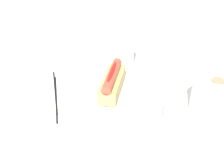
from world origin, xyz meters
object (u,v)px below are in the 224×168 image
object	(u,v)px
paper_towel_roll	(212,103)
chopstick_far	(55,91)
napkin_box	(172,134)
serving_bowl	(112,94)
hotdog_front	(112,82)
water_glass	(124,56)
chopstick_near	(56,98)

from	to	relation	value
paper_towel_roll	chopstick_far	world-z (taller)	paper_towel_roll
napkin_box	serving_bowl	bearing A→B (deg)	-139.79
serving_bowl	paper_towel_roll	xyz separation A→B (m)	(0.06, 0.26, 0.05)
hotdog_front	water_glass	bearing A→B (deg)	176.67
serving_bowl	chopstick_near	size ratio (longest dim) A/B	1.02
chopstick_near	chopstick_far	bearing A→B (deg)	-177.07
paper_towel_roll	napkin_box	distance (m)	0.17
chopstick_near	chopstick_far	distance (m)	0.03
hotdog_front	paper_towel_roll	xyz separation A→B (m)	(0.06, 0.26, 0.00)
paper_towel_roll	napkin_box	world-z (taller)	napkin_box
serving_bowl	water_glass	size ratio (longest dim) A/B	2.50
serving_bowl	hotdog_front	distance (m)	0.04
chopstick_near	chopstick_far	xyz separation A→B (m)	(-0.03, -0.01, 0.00)
water_glass	paper_towel_roll	bearing A→B (deg)	45.10
paper_towel_roll	chopstick_near	xyz separation A→B (m)	(-0.04, -0.42, -0.06)
napkin_box	chopstick_near	xyz separation A→B (m)	(-0.18, -0.32, -0.07)
hotdog_front	water_glass	size ratio (longest dim) A/B	1.70
hotdog_front	napkin_box	size ratio (longest dim) A/B	1.02
paper_towel_roll	chopstick_near	distance (m)	0.43
paper_towel_roll	napkin_box	size ratio (longest dim) A/B	0.89
water_glass	paper_towel_roll	distance (m)	0.35
hotdog_front	paper_towel_roll	distance (m)	0.27
serving_bowl	napkin_box	size ratio (longest dim) A/B	1.50
serving_bowl	napkin_box	world-z (taller)	napkin_box
hotdog_front	chopstick_near	distance (m)	0.17
hotdog_front	napkin_box	distance (m)	0.25
chopstick_far	napkin_box	bearing A→B (deg)	37.81
water_glass	chopstick_far	size ratio (longest dim) A/B	0.41
paper_towel_roll	chopstick_far	xyz separation A→B (m)	(-0.07, -0.43, -0.06)
water_glass	napkin_box	bearing A→B (deg)	20.97
paper_towel_roll	chopstick_near	bearing A→B (deg)	-95.52
hotdog_front	water_glass	xyz separation A→B (m)	(-0.19, 0.01, -0.02)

